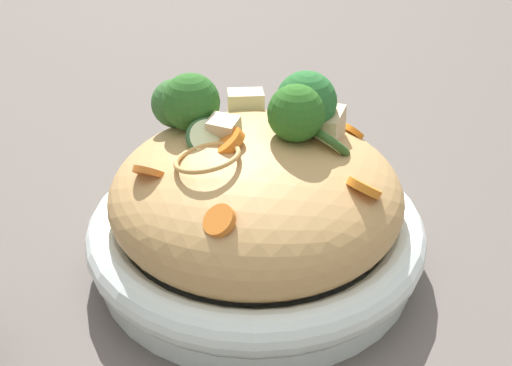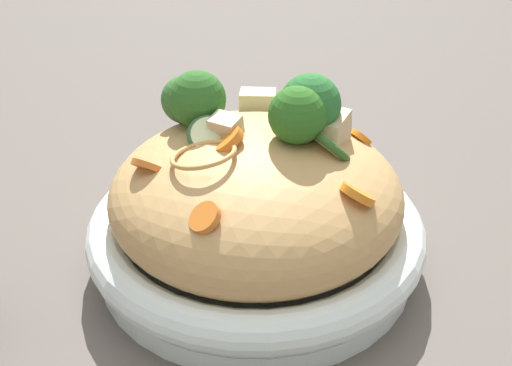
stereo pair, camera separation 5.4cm
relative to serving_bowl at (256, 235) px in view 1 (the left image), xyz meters
name	(u,v)px [view 1 (the left image)]	position (x,y,z in m)	size (l,w,h in m)	color
ground_plane	(256,259)	(0.00, 0.00, -0.03)	(3.00, 3.00, 0.00)	#5E5550
serving_bowl	(256,235)	(0.00, 0.00, 0.00)	(0.29, 0.29, 0.05)	white
noodle_heap	(256,193)	(0.00, 0.00, 0.04)	(0.25, 0.25, 0.11)	tan
broccoli_florets	(252,105)	(-0.02, -0.03, 0.11)	(0.16, 0.17, 0.07)	#9AB97A
carrot_coins	(263,171)	(0.02, 0.03, 0.08)	(0.20, 0.16, 0.04)	orange
zucchini_slices	(277,141)	(-0.01, 0.01, 0.09)	(0.11, 0.11, 0.03)	beige
chicken_chunks	(276,117)	(-0.05, -0.03, 0.09)	(0.11, 0.14, 0.04)	beige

